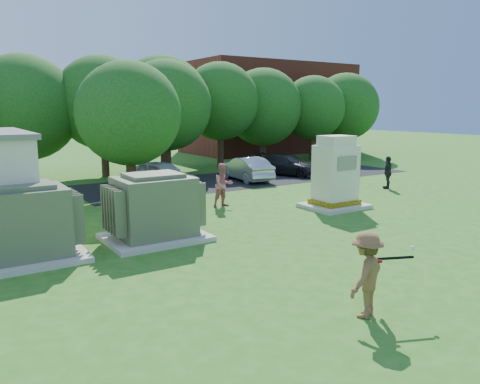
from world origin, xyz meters
TOP-DOWN VIEW (x-y plane):
  - ground at (0.00, 0.00)m, footprint 120.00×120.00m
  - brick_building at (18.00, 27.00)m, footprint 15.00×8.00m
  - parking_strip at (7.00, 13.50)m, footprint 20.00×6.00m
  - transformer_left at (-6.50, 4.50)m, footprint 3.00×2.40m
  - transformer_right at (-2.80, 4.50)m, footprint 3.00×2.40m
  - generator_cabinet at (5.17, 4.92)m, footprint 2.41×1.97m
  - picnic_table at (-0.46, 9.25)m, footprint 1.66×1.24m
  - batter at (-1.47, -2.79)m, footprint 1.25×0.96m
  - person_at_picnic at (1.49, 7.57)m, footprint 0.90×0.71m
  - person_walking_right at (10.71, 6.89)m, footprint 0.92×0.99m
  - car_white at (1.17, 13.14)m, footprint 3.02×4.41m
  - car_silver_a at (6.21, 12.98)m, footprint 1.76×4.14m
  - car_dark at (9.46, 13.44)m, footprint 3.40×4.70m
  - car_silver_b at (13.68, 13.97)m, footprint 3.75×4.97m
  - batting_equipment at (-0.88, -2.92)m, footprint 1.14×0.38m
  - tree_row at (1.75, 18.50)m, footprint 41.30×13.30m

SIDE VIEW (x-z plane):
  - ground at x=0.00m, z-range 0.00..0.00m
  - parking_strip at x=7.00m, z-range 0.00..0.01m
  - picnic_table at x=-0.46m, z-range 0.09..0.80m
  - car_silver_b at x=13.68m, z-range 0.00..1.26m
  - car_dark at x=9.46m, z-range 0.00..1.26m
  - car_silver_a at x=6.21m, z-range 0.00..1.33m
  - car_white at x=1.17m, z-range 0.00..1.39m
  - person_walking_right at x=10.71m, z-range 0.00..1.64m
  - batter at x=-1.47m, z-range 0.00..1.70m
  - person_at_picnic at x=1.49m, z-range 0.00..1.80m
  - transformer_left at x=-6.50m, z-range -0.07..2.00m
  - transformer_right at x=-2.80m, z-range -0.07..2.00m
  - batting_equipment at x=-0.88m, z-range 1.03..1.24m
  - generator_cabinet at x=5.17m, z-range -0.18..2.75m
  - brick_building at x=18.00m, z-range 0.00..8.00m
  - tree_row at x=1.75m, z-range 0.50..7.80m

